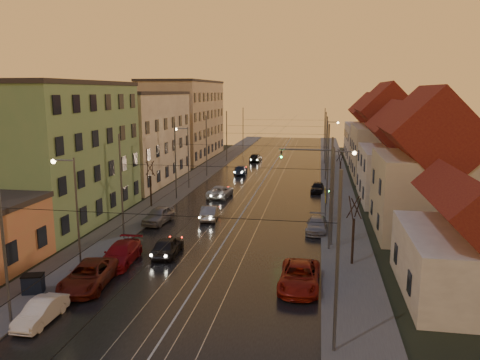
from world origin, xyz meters
The scene contains 49 objects.
ground centered at (0.00, 0.00, 0.00)m, with size 160.00×160.00×0.00m, color black.
road centered at (0.00, 40.00, 0.02)m, with size 16.00×120.00×0.04m, color black.
sidewalk_left centered at (-10.00, 40.00, 0.07)m, with size 4.00×120.00×0.15m, color #4C4C4C.
sidewalk_right centered at (10.00, 40.00, 0.07)m, with size 4.00×120.00×0.15m, color #4C4C4C.
tram_rail_0 centered at (-2.20, 40.00, 0.06)m, with size 0.06×120.00×0.03m, color gray.
tram_rail_1 centered at (-0.77, 40.00, 0.06)m, with size 0.06×120.00×0.03m, color gray.
tram_rail_2 centered at (0.77, 40.00, 0.06)m, with size 0.06×120.00×0.03m, color gray.
tram_rail_3 centered at (2.20, 40.00, 0.06)m, with size 0.06×120.00×0.03m, color gray.
apartment_left_1 centered at (-17.50, 14.00, 6.50)m, with size 10.00×18.00×13.00m, color #5F8D59.
apartment_left_2 centered at (-17.50, 34.00, 6.00)m, with size 10.00×20.00×12.00m, color tan.
apartment_left_3 centered at (-17.50, 58.00, 7.00)m, with size 10.00×24.00×14.00m, color tan.
house_right_0 centered at (17.00, 2.00, 2.92)m, with size 8.16×10.20×5.80m.
house_right_1 centered at (17.00, 15.00, 5.45)m, with size 8.67×10.20×10.80m.
house_right_2 centered at (17.00, 28.00, 4.64)m, with size 9.18×12.24×9.20m.
house_right_3 centered at (17.00, 43.00, 5.80)m, with size 9.18×14.28×11.50m.
house_right_4 centered at (17.00, 61.00, 5.05)m, with size 9.18×16.32×10.00m.
catenary_pole_l_0 centered at (-8.60, -6.00, 4.50)m, with size 0.16×0.16×9.00m, color #595B60.
catenary_pole_r_0 centered at (8.60, -6.00, 4.50)m, with size 0.16×0.16×9.00m, color #595B60.
catenary_pole_l_1 centered at (-8.60, 9.00, 4.50)m, with size 0.16×0.16×9.00m, color #595B60.
catenary_pole_r_1 centered at (8.60, 9.00, 4.50)m, with size 0.16×0.16×9.00m, color #595B60.
catenary_pole_l_2 centered at (-8.60, 24.00, 4.50)m, with size 0.16×0.16×9.00m, color #595B60.
catenary_pole_r_2 centered at (8.60, 24.00, 4.50)m, with size 0.16×0.16×9.00m, color #595B60.
catenary_pole_l_3 centered at (-8.60, 39.00, 4.50)m, with size 0.16×0.16×9.00m, color #595B60.
catenary_pole_r_3 centered at (8.60, 39.00, 4.50)m, with size 0.16×0.16×9.00m, color #595B60.
catenary_pole_l_4 centered at (-8.60, 54.00, 4.50)m, with size 0.16×0.16×9.00m, color #595B60.
catenary_pole_r_4 centered at (8.60, 54.00, 4.50)m, with size 0.16×0.16×9.00m, color #595B60.
catenary_pole_l_5 centered at (-8.60, 72.00, 4.50)m, with size 0.16×0.16×9.00m, color #595B60.
catenary_pole_r_5 centered at (8.60, 72.00, 4.50)m, with size 0.16×0.16×9.00m, color #595B60.
street_lamp_0 centered at (-9.10, 2.00, 4.89)m, with size 1.75×0.32×8.00m.
street_lamp_1 centered at (9.10, 10.00, 4.89)m, with size 1.75×0.32×8.00m.
street_lamp_2 centered at (-9.10, 30.00, 4.89)m, with size 1.75×0.32×8.00m.
street_lamp_3 centered at (9.10, 46.00, 4.89)m, with size 1.75×0.32×8.00m.
traffic_light_mast centered at (7.99, 18.00, 4.60)m, with size 5.30×0.32×7.20m.
bare_tree_0 centered at (-10.20, 20.00, 2.49)m, with size 1.09×1.09×5.11m.
bare_tree_1 centered at (10.20, 6.00, 2.49)m, with size 1.09×1.09×5.11m.
bare_tree_2 centered at (10.40, 34.00, 2.49)m, with size 1.09×1.09×5.11m.
driving_car_0 centered at (-3.68, 5.92, 0.74)m, with size 1.75×4.36×1.49m, color black.
driving_car_1 centered at (-2.82, 16.44, 0.70)m, with size 1.48×4.25×1.40m, color gray.
driving_car_2 centered at (-3.85, 26.12, 0.70)m, with size 2.33×5.05×1.40m, color #B4B4B4.
driving_car_3 centered at (-4.07, 42.04, 0.67)m, with size 1.88×4.64×1.35m, color #172646.
driving_car_4 centered at (-3.54, 55.05, 0.77)m, with size 1.81×4.50×1.53m, color black.
parked_left_0 centered at (-7.07, -5.56, 0.62)m, with size 1.32×3.78×1.24m, color silver.
parked_left_1 centered at (-6.78, -0.73, 0.76)m, with size 2.53×5.49×1.53m, color #5E1910.
parked_left_2 centered at (-6.48, 3.56, 0.74)m, with size 2.07×5.10×1.48m, color maroon.
parked_left_3 centered at (-7.34, 14.30, 0.77)m, with size 1.81×4.51×1.54m, color #929297.
parked_right_0 centered at (6.62, 1.41, 0.76)m, with size 2.52×5.46×1.52m, color maroon.
parked_right_1 centered at (7.60, 13.93, 0.64)m, with size 1.80×4.43×1.28m, color gray.
parked_right_2 centered at (7.54, 30.87, 0.63)m, with size 1.50×3.73×1.27m, color black.
dumpster centered at (-9.57, -2.44, 0.70)m, with size 1.20×0.80×1.10m, color black.
Camera 1 is at (7.59, -27.05, 12.43)m, focal length 35.00 mm.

